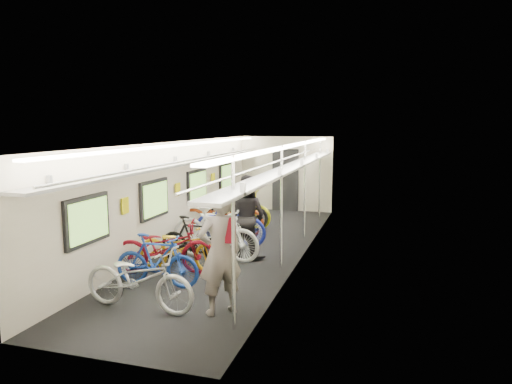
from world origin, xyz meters
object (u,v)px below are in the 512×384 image
Objects in this scene: bicycle_0 at (139,279)px; passenger_mid at (248,217)px; bicycle_1 at (157,260)px; passenger_near at (220,253)px; backpack at (225,229)px.

passenger_mid is (0.75, 3.11, 0.39)m from bicycle_0.
passenger_near is (1.46, -0.76, 0.46)m from bicycle_1.
bicycle_0 is at bearing -168.44° from backpack.
bicycle_1 is 1.71m from passenger_near.
bicycle_0 is at bearing -168.54° from bicycle_1.
passenger_near is at bearing 120.90° from passenger_mid.
passenger_mid reaches higher than backpack.
passenger_mid is 2.94m from backpack.
passenger_near reaches higher than passenger_mid.
passenger_near reaches higher than bicycle_0.
bicycle_1 is 0.83× the size of passenger_near.
passenger_mid is (-0.48, 2.89, -0.05)m from passenger_near.
backpack is (0.55, -2.86, 0.41)m from passenger_mid.
bicycle_0 is 1.00× the size of passenger_near.
backpack reaches higher than bicycle_0.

